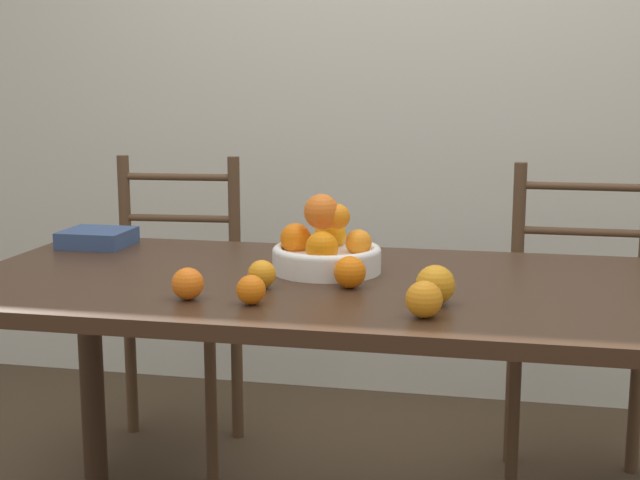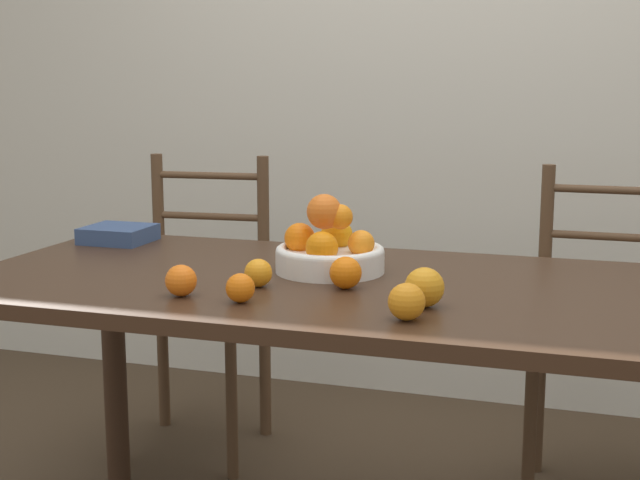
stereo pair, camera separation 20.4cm
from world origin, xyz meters
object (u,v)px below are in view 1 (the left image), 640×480
Objects in this scene: fruit_bowl at (326,248)px; chair_right at (580,334)px; orange_loose_0 at (435,285)px; orange_loose_1 at (262,274)px; chair_left at (170,311)px; orange_loose_5 at (350,272)px; orange_loose_4 at (188,284)px; book_stack at (97,238)px; orange_loose_2 at (424,299)px; orange_loose_3 at (251,290)px.

fruit_bowl is 0.27× the size of chair_right.
orange_loose_1 is (-0.39, 0.06, -0.01)m from orange_loose_0.
orange_loose_5 is at bearing -50.98° from chair_left.
chair_left is (-0.42, 0.94, -0.33)m from orange_loose_4.
chair_right reaches higher than book_stack.
fruit_bowl is 0.96m from chair_left.
orange_loose_0 is 0.39m from orange_loose_1.
chair_right reaches higher than orange_loose_1.
orange_loose_3 is at bearing 175.13° from orange_loose_2.
book_stack is at bearing 146.04° from orange_loose_1.
orange_loose_3 is at bearing -167.85° from orange_loose_0.
chair_right is at bearing 53.87° from orange_loose_5.
chair_right is at bearing 52.39° from orange_loose_3.
orange_loose_5 is 1.11m from chair_left.
chair_right is (0.56, 0.77, -0.33)m from orange_loose_5.
orange_loose_3 is 0.80m from book_stack.
chair_left reaches higher than orange_loose_2.
fruit_bowl is 3.20× the size of orange_loose_0.
fruit_bowl is at bearing 61.85° from orange_loose_1.
orange_loose_0 reaches higher than orange_loose_3.
orange_loose_2 is at bearing -4.85° from orange_loose_4.
orange_loose_3 is 0.34× the size of book_stack.
orange_loose_4 is at bearing 175.15° from orange_loose_2.
chair_left is (-0.92, 0.99, -0.33)m from orange_loose_2.
orange_loose_5 is (0.17, 0.18, 0.01)m from orange_loose_3.
orange_loose_0 is 1.01m from chair_right.
chair_left is (-0.54, 0.81, -0.33)m from orange_loose_1.
chair_left is at bearing 136.72° from orange_loose_0.
orange_loose_5 is at bearing 46.79° from orange_loose_3.
fruit_bowl is at bearing -136.70° from chair_right.
orange_loose_3 is at bearing -4.79° from orange_loose_4.
chair_left is (-0.65, 0.62, -0.35)m from fruit_bowl.
orange_loose_0 is at bearing -42.60° from fruit_bowl.
orange_loose_1 is at bearing -118.15° from fruit_bowl.
book_stack is at bearing 155.59° from orange_loose_5.
orange_loose_1 reaches higher than book_stack.
fruit_bowl is at bearing -48.14° from chair_left.
orange_loose_1 is at bearing -167.76° from orange_loose_5.
chair_right is at bearing -4.57° from chair_left.
chair_left is 5.47× the size of book_stack.
chair_right is at bearing 67.29° from orange_loose_0.
fruit_bowl is at bearing 55.00° from orange_loose_4.
orange_loose_1 is 0.41m from orange_loose_2.
orange_loose_4 is (-0.23, -0.33, -0.02)m from fruit_bowl.
orange_loose_2 reaches higher than orange_loose_1.
orange_loose_4 is (-0.12, -0.13, 0.00)m from orange_loose_1.
orange_loose_2 is 1.19× the size of orange_loose_3.
book_stack is at bearing 164.08° from fruit_bowl.
orange_loose_2 is 1.01× the size of orange_loose_5.
fruit_bowl is 0.18m from orange_loose_5.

